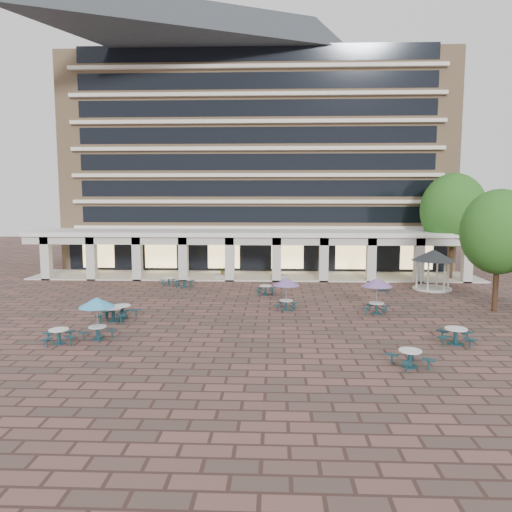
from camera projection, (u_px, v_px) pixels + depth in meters
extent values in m
plane|color=brown|center=(244.00, 313.00, 32.86)|extent=(120.00, 120.00, 0.00)
cube|color=tan|center=(258.00, 166.00, 56.83)|extent=(40.00, 15.00, 22.00)
cube|color=silver|center=(256.00, 228.00, 49.92)|extent=(36.80, 0.50, 0.35)
cube|color=black|center=(256.00, 214.00, 49.99)|extent=(35.20, 0.05, 1.60)
cube|color=silver|center=(256.00, 202.00, 49.61)|extent=(36.80, 0.50, 0.35)
cube|color=black|center=(256.00, 188.00, 49.68)|extent=(35.20, 0.05, 1.60)
cube|color=silver|center=(256.00, 175.00, 49.30)|extent=(36.80, 0.50, 0.35)
cube|color=black|center=(256.00, 162.00, 49.37)|extent=(35.20, 0.05, 1.60)
cube|color=silver|center=(256.00, 148.00, 48.98)|extent=(36.80, 0.50, 0.35)
cube|color=black|center=(256.00, 135.00, 49.06)|extent=(35.20, 0.05, 1.60)
cube|color=silver|center=(256.00, 121.00, 48.67)|extent=(36.80, 0.50, 0.35)
cube|color=black|center=(256.00, 108.00, 48.74)|extent=(35.20, 0.05, 1.60)
cube|color=silver|center=(256.00, 94.00, 48.36)|extent=(36.80, 0.50, 0.35)
cube|color=black|center=(256.00, 81.00, 48.43)|extent=(35.20, 0.05, 1.60)
cube|color=silver|center=(256.00, 66.00, 48.04)|extent=(36.80, 0.50, 0.35)
cube|color=black|center=(256.00, 53.00, 48.12)|extent=(35.20, 0.05, 1.60)
cube|color=white|center=(254.00, 233.00, 47.23)|extent=(42.00, 6.60, 0.40)
cube|color=beige|center=(253.00, 240.00, 44.46)|extent=(42.00, 0.30, 0.90)
cube|color=black|center=(256.00, 254.00, 50.20)|extent=(38.00, 0.15, 3.20)
cube|color=beige|center=(254.00, 276.00, 47.73)|extent=(42.00, 6.00, 0.12)
cube|color=beige|center=(46.00, 258.00, 45.68)|extent=(0.80, 0.80, 4.00)
cube|color=beige|center=(92.00, 258.00, 45.51)|extent=(0.80, 0.80, 4.00)
cube|color=beige|center=(137.00, 258.00, 45.34)|extent=(0.80, 0.80, 4.00)
cube|color=beige|center=(183.00, 259.00, 45.17)|extent=(0.80, 0.80, 4.00)
cube|color=beige|center=(230.00, 259.00, 45.00)|extent=(0.80, 0.80, 4.00)
cube|color=beige|center=(277.00, 259.00, 44.83)|extent=(0.80, 0.80, 4.00)
cube|color=beige|center=(324.00, 259.00, 44.66)|extent=(0.80, 0.80, 4.00)
cube|color=beige|center=(371.00, 260.00, 44.49)|extent=(0.80, 0.80, 4.00)
cube|color=beige|center=(419.00, 260.00, 44.32)|extent=(0.80, 0.80, 4.00)
cube|color=beige|center=(467.00, 260.00, 44.15)|extent=(0.80, 0.80, 4.00)
cube|color=#FFD88C|center=(99.00, 256.00, 50.72)|extent=(3.20, 0.08, 2.40)
cube|color=#FFD88C|center=(161.00, 256.00, 50.46)|extent=(3.20, 0.08, 2.40)
cube|color=#FFD88C|center=(224.00, 256.00, 50.20)|extent=(3.20, 0.08, 2.40)
cube|color=#FFD88C|center=(287.00, 257.00, 49.94)|extent=(3.20, 0.08, 2.40)
cube|color=#FFD88C|center=(352.00, 257.00, 49.69)|extent=(3.20, 0.08, 2.40)
cube|color=#FFD88C|center=(417.00, 257.00, 49.43)|extent=(3.20, 0.08, 2.40)
cylinder|color=#153840|center=(122.00, 318.00, 31.40)|extent=(0.78, 0.78, 0.04)
cylinder|color=#153840|center=(122.00, 313.00, 31.36)|extent=(0.20, 0.20, 0.73)
cylinder|color=white|center=(122.00, 306.00, 31.30)|extent=(1.11, 1.11, 0.06)
cube|color=#153840|center=(136.00, 310.00, 31.61)|extent=(0.68, 0.51, 0.06)
cylinder|color=#153840|center=(136.00, 314.00, 31.64)|extent=(0.09, 0.09, 0.47)
cube|color=#153840|center=(121.00, 308.00, 32.16)|extent=(0.51, 0.68, 0.06)
cylinder|color=#153840|center=(121.00, 312.00, 32.19)|extent=(0.09, 0.09, 0.47)
cube|color=#153840|center=(107.00, 312.00, 31.07)|extent=(0.68, 0.51, 0.06)
cylinder|color=#153840|center=(108.00, 316.00, 31.10)|extent=(0.09, 0.09, 0.47)
cube|color=#153840|center=(123.00, 314.00, 30.53)|extent=(0.51, 0.68, 0.06)
cylinder|color=#153840|center=(123.00, 318.00, 30.56)|extent=(0.09, 0.09, 0.47)
cylinder|color=#153840|center=(410.00, 366.00, 22.49)|extent=(0.72, 0.72, 0.04)
cylinder|color=#153840|center=(410.00, 360.00, 22.46)|extent=(0.19, 0.19, 0.68)
cylinder|color=white|center=(410.00, 351.00, 22.41)|extent=(1.03, 1.03, 0.05)
cube|color=#153840|center=(413.00, 352.00, 23.15)|extent=(0.50, 0.63, 0.05)
cylinder|color=#153840|center=(413.00, 357.00, 23.18)|extent=(0.08, 0.08, 0.43)
cube|color=#153840|center=(392.00, 354.00, 22.81)|extent=(0.63, 0.50, 0.05)
cylinder|color=#153840|center=(392.00, 359.00, 22.84)|extent=(0.08, 0.08, 0.43)
cube|color=#153840|center=(407.00, 362.00, 21.74)|extent=(0.50, 0.63, 0.05)
cylinder|color=#153840|center=(406.00, 368.00, 21.76)|extent=(0.08, 0.08, 0.43)
cube|color=#153840|center=(429.00, 360.00, 22.07)|extent=(0.63, 0.50, 0.05)
cylinder|color=#153840|center=(428.00, 365.00, 22.10)|extent=(0.08, 0.08, 0.43)
cylinder|color=#153840|center=(455.00, 344.00, 25.93)|extent=(0.79, 0.79, 0.04)
cylinder|color=#153840|center=(456.00, 337.00, 25.89)|extent=(0.20, 0.20, 0.74)
cylinder|color=white|center=(456.00, 329.00, 25.84)|extent=(1.12, 1.12, 0.06)
cube|color=#153840|center=(467.00, 333.00, 26.28)|extent=(0.69, 0.58, 0.06)
cylinder|color=#153840|center=(467.00, 337.00, 26.31)|extent=(0.09, 0.09, 0.47)
cube|color=#153840|center=(442.00, 331.00, 26.65)|extent=(0.58, 0.69, 0.06)
cylinder|color=#153840|center=(442.00, 336.00, 26.68)|extent=(0.09, 0.09, 0.47)
cube|color=#153840|center=(444.00, 337.00, 25.47)|extent=(0.69, 0.58, 0.06)
cylinder|color=#153840|center=(444.00, 342.00, 25.50)|extent=(0.09, 0.09, 0.47)
cube|color=#153840|center=(470.00, 339.00, 25.11)|extent=(0.58, 0.69, 0.06)
cylinder|color=#153840|center=(470.00, 344.00, 25.14)|extent=(0.09, 0.09, 0.47)
cylinder|color=#153840|center=(98.00, 339.00, 26.83)|extent=(0.66, 0.66, 0.04)
cylinder|color=#153840|center=(98.00, 334.00, 26.79)|extent=(0.17, 0.17, 0.62)
cylinder|color=white|center=(98.00, 327.00, 26.75)|extent=(0.94, 0.94, 0.05)
cube|color=#153840|center=(112.00, 330.00, 27.06)|extent=(0.58, 0.46, 0.05)
cylinder|color=#153840|center=(112.00, 334.00, 27.08)|extent=(0.08, 0.08, 0.40)
cube|color=#153840|center=(97.00, 328.00, 27.45)|extent=(0.46, 0.58, 0.05)
cylinder|color=#153840|center=(97.00, 332.00, 27.48)|extent=(0.08, 0.08, 0.40)
cube|color=#153840|center=(83.00, 333.00, 26.50)|extent=(0.58, 0.46, 0.05)
cylinder|color=#153840|center=(84.00, 337.00, 26.53)|extent=(0.08, 0.08, 0.40)
cube|color=#153840|center=(99.00, 335.00, 26.11)|extent=(0.46, 0.58, 0.05)
cylinder|color=#153840|center=(99.00, 339.00, 26.13)|extent=(0.08, 0.08, 0.40)
cylinder|color=gray|center=(97.00, 319.00, 26.69)|extent=(0.05, 0.05, 2.26)
cone|color=#3C9DD0|center=(97.00, 302.00, 26.59)|extent=(1.98, 1.98, 0.52)
cylinder|color=#153840|center=(59.00, 343.00, 26.06)|extent=(0.71, 0.71, 0.04)
cylinder|color=#153840|center=(59.00, 337.00, 26.02)|extent=(0.18, 0.18, 0.67)
cylinder|color=white|center=(59.00, 330.00, 25.98)|extent=(1.01, 1.01, 0.05)
cube|color=#153840|center=(70.00, 331.00, 26.71)|extent=(0.48, 0.62, 0.05)
cylinder|color=#153840|center=(71.00, 336.00, 26.74)|extent=(0.08, 0.08, 0.42)
cube|color=#153840|center=(48.00, 333.00, 26.35)|extent=(0.62, 0.48, 0.05)
cylinder|color=#153840|center=(48.00, 338.00, 26.38)|extent=(0.08, 0.08, 0.42)
cube|color=#153840|center=(47.00, 339.00, 25.31)|extent=(0.48, 0.62, 0.05)
cylinder|color=#153840|center=(47.00, 343.00, 25.33)|extent=(0.08, 0.08, 0.42)
cube|color=#153840|center=(70.00, 337.00, 25.67)|extent=(0.62, 0.48, 0.05)
cylinder|color=#153840|center=(70.00, 341.00, 25.70)|extent=(0.08, 0.08, 0.42)
cylinder|color=#153840|center=(286.00, 310.00, 33.68)|extent=(0.63, 0.63, 0.04)
cylinder|color=#153840|center=(286.00, 306.00, 33.64)|extent=(0.16, 0.16, 0.59)
cylinder|color=white|center=(286.00, 300.00, 33.60)|extent=(0.90, 0.90, 0.05)
cube|color=#153840|center=(295.00, 303.00, 34.00)|extent=(0.55, 0.49, 0.05)
cylinder|color=#153840|center=(294.00, 306.00, 34.03)|extent=(0.07, 0.07, 0.38)
cube|color=#153840|center=(280.00, 302.00, 34.22)|extent=(0.49, 0.55, 0.05)
cylinder|color=#153840|center=(280.00, 305.00, 34.24)|extent=(0.07, 0.07, 0.38)
cube|color=#153840|center=(278.00, 305.00, 33.25)|extent=(0.55, 0.49, 0.05)
cylinder|color=#153840|center=(278.00, 308.00, 33.28)|extent=(0.07, 0.07, 0.38)
cube|color=#153840|center=(292.00, 306.00, 33.04)|extent=(0.49, 0.55, 0.05)
cylinder|color=#153840|center=(292.00, 309.00, 33.07)|extent=(0.07, 0.07, 0.38)
cylinder|color=gray|center=(286.00, 294.00, 33.55)|extent=(0.05, 0.05, 2.16)
cone|color=#7D5BA1|center=(286.00, 282.00, 33.44)|extent=(1.89, 1.89, 0.50)
cylinder|color=#153840|center=(113.00, 321.00, 30.69)|extent=(0.78, 0.78, 0.04)
cylinder|color=#153840|center=(113.00, 315.00, 30.65)|extent=(0.20, 0.20, 0.73)
cylinder|color=white|center=(113.00, 308.00, 30.59)|extent=(1.11, 1.11, 0.06)
cube|color=#153840|center=(126.00, 311.00, 31.26)|extent=(0.64, 0.66, 0.06)
cylinder|color=#153840|center=(126.00, 315.00, 31.29)|extent=(0.09, 0.09, 0.47)
cube|color=#153840|center=(106.00, 311.00, 31.22)|extent=(0.66, 0.64, 0.06)
cylinder|color=#153840|center=(106.00, 315.00, 31.25)|extent=(0.09, 0.09, 0.47)
cube|color=#153840|center=(100.00, 316.00, 30.01)|extent=(0.64, 0.66, 0.06)
cylinder|color=#153840|center=(101.00, 320.00, 30.04)|extent=(0.09, 0.09, 0.47)
cube|color=#153840|center=(121.00, 316.00, 30.04)|extent=(0.66, 0.64, 0.06)
cylinder|color=#153840|center=(121.00, 320.00, 30.07)|extent=(0.09, 0.09, 0.47)
cylinder|color=#153840|center=(184.00, 287.00, 42.10)|extent=(0.71, 0.71, 0.04)
cylinder|color=#153840|center=(184.00, 283.00, 42.06)|extent=(0.18, 0.18, 0.67)
cylinder|color=white|center=(184.00, 279.00, 42.01)|extent=(1.01, 1.01, 0.05)
cube|color=#153840|center=(192.00, 281.00, 42.59)|extent=(0.59, 0.60, 0.05)
cylinder|color=#153840|center=(192.00, 284.00, 42.62)|extent=(0.08, 0.08, 0.42)
cube|color=#153840|center=(179.00, 281.00, 42.61)|extent=(0.60, 0.59, 0.05)
cylinder|color=#153840|center=(179.00, 283.00, 42.64)|extent=(0.08, 0.08, 0.42)
cube|color=#153840|center=(176.00, 283.00, 41.50)|extent=(0.59, 0.60, 0.05)
cylinder|color=#153840|center=(176.00, 286.00, 41.53)|extent=(0.08, 0.08, 0.42)
cube|color=#153840|center=(190.00, 283.00, 41.48)|extent=(0.60, 0.59, 0.05)
cylinder|color=#153840|center=(190.00, 286.00, 41.51)|extent=(0.08, 0.08, 0.42)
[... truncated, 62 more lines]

